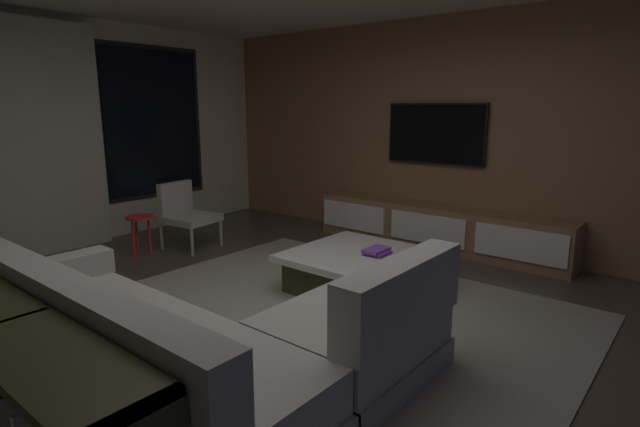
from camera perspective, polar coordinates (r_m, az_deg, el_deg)
name	(u,v)px	position (r m, az deg, el deg)	size (l,w,h in m)	color
floor	(280,330)	(3.87, -4.66, -13.27)	(9.20, 9.20, 0.00)	#473D33
back_wall_with_window	(47,135)	(6.54, -29.01, 7.91)	(6.60, 0.30, 2.70)	beige
media_wall	(459,134)	(6.08, 15.78, 8.82)	(0.12, 7.80, 2.70)	#8E6642
area_rug	(319,318)	(4.04, -0.10, -11.97)	(3.20, 3.80, 0.01)	gray
sectional_couch	(197,347)	(3.07, -14.00, -14.77)	(1.98, 2.50, 0.82)	gray
coffee_table	(359,271)	(4.58, 4.50, -6.60)	(1.16, 1.16, 0.36)	#34351C
book_stack_on_coffee_table	(377,251)	(4.49, 6.59, -4.37)	(0.26, 0.19, 0.06)	purple
accent_chair_near_window	(185,212)	(6.12, -15.32, 0.22)	(0.61, 0.63, 0.78)	#B2ADA0
side_stool	(140,223)	(5.93, -20.07, -1.09)	(0.32, 0.32, 0.46)	red
media_console	(439,229)	(6.00, 13.60, -1.72)	(0.46, 3.10, 0.52)	#8E6642
mounted_tv	(435,134)	(6.09, 13.18, 8.96)	(0.05, 1.24, 0.72)	black
console_table_behind_couch	(13,387)	(2.75, -31.93, -16.61)	(0.40, 2.10, 0.74)	#34351C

